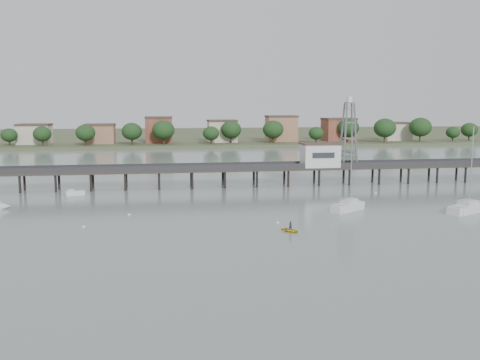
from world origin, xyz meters
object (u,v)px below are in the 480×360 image
(white_tender, at_px, (74,193))
(sailboat_c, at_px, (353,206))
(pier, at_px, (208,170))
(sailboat_d, at_px, (472,207))
(yellow_dinghy, at_px, (290,232))
(lattice_tower, at_px, (349,135))

(white_tender, bearing_deg, sailboat_c, -47.77)
(sailboat_c, xyz_separation_m, white_tender, (-49.21, 22.18, -0.21))
(pier, height_order, sailboat_d, sailboat_d)
(pier, bearing_deg, yellow_dinghy, -79.85)
(lattice_tower, bearing_deg, sailboat_c, -108.23)
(pier, distance_m, yellow_dinghy, 43.39)
(lattice_tower, distance_m, sailboat_c, 31.73)
(lattice_tower, distance_m, yellow_dinghy, 50.04)
(yellow_dinghy, bearing_deg, pier, 64.60)
(lattice_tower, relative_size, sailboat_c, 1.17)
(pier, relative_size, white_tender, 38.13)
(sailboat_c, bearing_deg, white_tender, 120.98)
(sailboat_d, relative_size, white_tender, 3.83)
(lattice_tower, bearing_deg, yellow_dinghy, -119.31)
(lattice_tower, bearing_deg, pier, -180.00)
(lattice_tower, distance_m, white_tender, 59.88)
(sailboat_d, bearing_deg, white_tender, 129.70)
(white_tender, bearing_deg, yellow_dinghy, -69.79)
(sailboat_c, bearing_deg, yellow_dinghy, -170.60)
(sailboat_c, xyz_separation_m, yellow_dinghy, (-14.51, -14.10, -0.64))
(yellow_dinghy, bearing_deg, sailboat_d, -19.73)
(sailboat_d, height_order, yellow_dinghy, sailboat_d)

